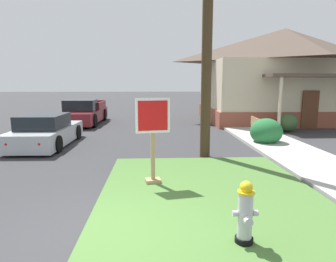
{
  "coord_description": "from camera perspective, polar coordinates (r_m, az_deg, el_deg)",
  "views": [
    {
      "loc": [
        0.88,
        -4.45,
        2.45
      ],
      "look_at": [
        1.25,
        3.51,
        1.13
      ],
      "focal_mm": 31.19,
      "sensor_mm": 36.0,
      "label": 1
    }
  ],
  "objects": [
    {
      "name": "street_bench",
      "position": [
        13.04,
        17.37,
        0.76
      ],
      "size": [
        0.51,
        1.7,
        0.85
      ],
      "color": "#93704C",
      "rests_on": "sidewalk_strip"
    },
    {
      "name": "fire_hydrant",
      "position": [
        4.63,
        14.85,
        -15.36
      ],
      "size": [
        0.38,
        0.34,
        0.96
      ],
      "color": "black",
      "rests_on": "grass_corner_patch"
    },
    {
      "name": "sidewalk_strip",
      "position": [
        12.01,
        20.83,
        -2.72
      ],
      "size": [
        2.2,
        18.55,
        0.12
      ],
      "primitive_type": "cube",
      "color": "#B2AFA8",
      "rests_on": "ground"
    },
    {
      "name": "manhole_cover",
      "position": [
        8.65,
        -5.54,
        -7.05
      ],
      "size": [
        0.7,
        0.7,
        0.02
      ],
      "primitive_type": "cylinder",
      "color": "black",
      "rests_on": "ground"
    },
    {
      "name": "parked_sedan_silver",
      "position": [
        12.42,
        -22.78,
        -0.19
      ],
      "size": [
        1.96,
        4.15,
        1.25
      ],
      "color": "#ADB2B7",
      "rests_on": "ground"
    },
    {
      "name": "pickup_truck_maroon",
      "position": [
        18.31,
        -16.17,
        3.26
      ],
      "size": [
        2.14,
        5.13,
        1.48
      ],
      "color": "maroon",
      "rests_on": "ground"
    },
    {
      "name": "grass_corner_patch",
      "position": [
        6.69,
        7.98,
        -11.82
      ],
      "size": [
        4.76,
        5.79,
        0.08
      ],
      "primitive_type": "cube",
      "color": "#477033",
      "rests_on": "ground"
    },
    {
      "name": "stop_sign",
      "position": [
        6.88,
        -2.98,
        -2.01
      ],
      "size": [
        0.8,
        0.34,
        2.03
      ],
      "color": "#A3845B",
      "rests_on": "grass_corner_patch"
    },
    {
      "name": "ground_plane",
      "position": [
        5.16,
        -12.91,
        -19.2
      ],
      "size": [
        160.0,
        160.0,
        0.0
      ],
      "primitive_type": "plane",
      "color": "#333335"
    },
    {
      "name": "shrub_by_curb",
      "position": [
        12.26,
        18.63,
        -0.12
      ],
      "size": [
        1.26,
        1.26,
        1.06
      ],
      "primitive_type": "ellipsoid",
      "color": "#256C35",
      "rests_on": "ground"
    },
    {
      "name": "shrub_near_porch",
      "position": [
        15.94,
        22.34,
        1.52
      ],
      "size": [
        0.95,
        0.95,
        0.93
      ],
      "primitive_type": "ellipsoid",
      "color": "#39572F",
      "rests_on": "ground"
    },
    {
      "name": "corner_house",
      "position": [
        20.61,
        21.58,
        10.28
      ],
      "size": [
        10.26,
        8.76,
        5.86
      ],
      "color": "brown",
      "rests_on": "ground"
    }
  ]
}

